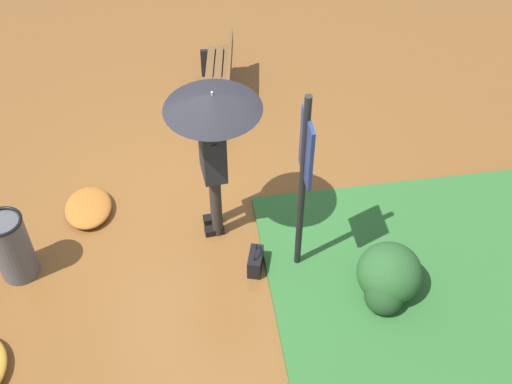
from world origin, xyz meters
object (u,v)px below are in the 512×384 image
at_px(park_bench, 221,78).
at_px(person_with_umbrella, 213,128).
at_px(handbag, 255,261).
at_px(trash_bin, 12,247).
at_px(info_sign_post, 305,168).

bearing_deg(park_bench, person_with_umbrella, -7.37).
relative_size(handbag, park_bench, 0.26).
height_order(handbag, trash_bin, trash_bin).
bearing_deg(info_sign_post, park_bench, -170.57).
distance_m(person_with_umbrella, info_sign_post, 1.01).
distance_m(handbag, park_bench, 3.01).
distance_m(person_with_umbrella, handbag, 1.58).
height_order(person_with_umbrella, info_sign_post, info_sign_post).
relative_size(handbag, trash_bin, 0.44).
relative_size(info_sign_post, handbag, 6.22).
height_order(person_with_umbrella, handbag, person_with_umbrella).
bearing_deg(handbag, trash_bin, -97.64).
relative_size(info_sign_post, park_bench, 1.65).
bearing_deg(person_with_umbrella, park_bench, 172.63).
height_order(info_sign_post, handbag, info_sign_post).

